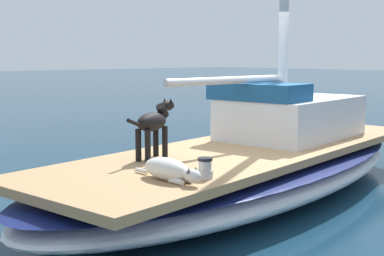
# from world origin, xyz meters

# --- Properties ---
(ground_plane) EXTENTS (120.00, 120.00, 0.00)m
(ground_plane) POSITION_xyz_m (0.00, 0.00, 0.00)
(ground_plane) COLOR #143347
(sailboat_main) EXTENTS (3.51, 7.52, 0.66)m
(sailboat_main) POSITION_xyz_m (0.00, 0.00, 0.34)
(sailboat_main) COLOR white
(sailboat_main) RESTS_ON ground
(cabin_house) EXTENTS (1.70, 2.40, 0.84)m
(cabin_house) POSITION_xyz_m (-0.17, 1.10, 1.01)
(cabin_house) COLOR silver
(cabin_house) RESTS_ON sailboat_main
(dog_black) EXTENTS (0.39, 0.92, 0.70)m
(dog_black) POSITION_xyz_m (-0.20, -1.43, 1.08)
(dog_black) COLOR black
(dog_black) RESTS_ON sailboat_main
(dog_white) EXTENTS (0.95, 0.28, 0.22)m
(dog_white) POSITION_xyz_m (0.79, -2.02, 0.77)
(dog_white) COLOR silver
(dog_white) RESTS_ON sailboat_main
(deck_winch) EXTENTS (0.16, 0.16, 0.21)m
(deck_winch) POSITION_xyz_m (0.97, -1.70, 0.76)
(deck_winch) COLOR #B7B7BC
(deck_winch) RESTS_ON sailboat_main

